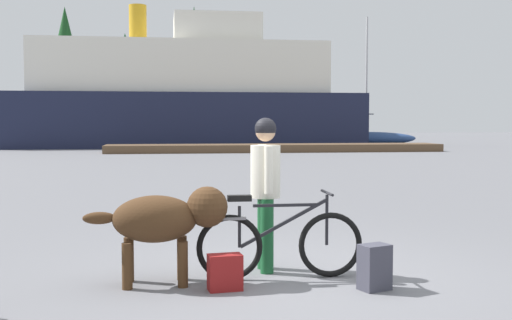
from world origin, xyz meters
TOP-DOWN VIEW (x-y plane):
  - ground_plane at (0.00, 0.00)m, footprint 160.00×160.00m
  - bicycle at (-0.10, -0.05)m, footprint 1.72×0.44m
  - person_cyclist at (-0.18, 0.32)m, footprint 0.32×0.53m
  - dog at (-1.24, -0.09)m, footprint 1.41×0.54m
  - backpack at (0.73, -0.60)m, footprint 0.33×0.29m
  - handbag_pannier at (-0.69, -0.41)m, footprint 0.34×0.22m
  - dock_pier at (4.55, 26.58)m, footprint 17.65×2.49m
  - ferry_boat at (-0.05, 34.78)m, footprint 22.60×7.46m
  - sailboat_moored at (12.18, 34.75)m, footprint 7.00×1.96m
  - pine_tree_far_left at (-9.22, 47.58)m, footprint 3.44×3.44m
  - pine_tree_center at (1.32, 47.96)m, footprint 2.84×2.84m
  - pine_tree_far_right at (11.36, 49.49)m, footprint 3.39×3.39m
  - pine_tree_mid_back at (-4.77, 53.51)m, footprint 4.30×4.30m

SIDE VIEW (x-z plane):
  - ground_plane at x=0.00m, z-range 0.00..0.00m
  - handbag_pannier at x=-0.69m, z-range 0.00..0.34m
  - dock_pier at x=4.55m, z-range 0.00..0.40m
  - backpack at x=0.73m, z-range 0.00..0.44m
  - bicycle at x=-0.10m, z-range -0.08..0.81m
  - sailboat_moored at x=12.18m, z-range -3.77..4.79m
  - dog at x=-1.24m, z-range 0.17..1.13m
  - person_cyclist at x=-0.18m, z-range 0.16..1.81m
  - ferry_boat at x=-0.05m, z-range -1.30..7.64m
  - pine_tree_far_right at x=11.36m, z-range 1.09..9.95m
  - pine_tree_mid_back at x=-4.77m, z-range 1.32..11.02m
  - pine_tree_far_left at x=-9.22m, z-range 1.67..12.63m
  - pine_tree_center at x=1.32m, z-range 1.61..12.95m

